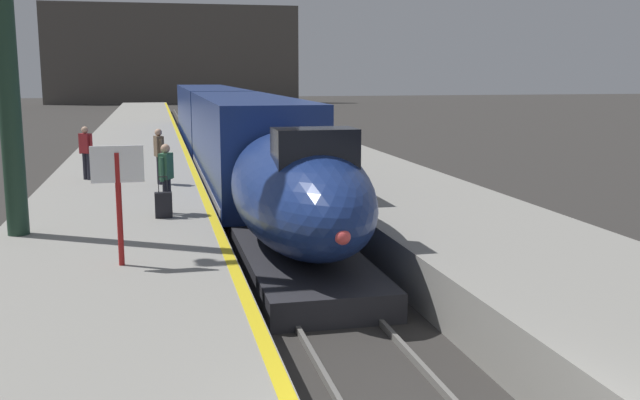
{
  "coord_description": "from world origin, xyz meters",
  "views": [
    {
      "loc": [
        -3.02,
        -5.8,
        4.41
      ],
      "look_at": [
        0.27,
        8.67,
        1.8
      ],
      "focal_mm": 40.74,
      "sensor_mm": 36.0,
      "label": 1
    }
  ],
  "objects": [
    {
      "name": "highspeed_train_main",
      "position": [
        0.0,
        24.81,
        1.92
      ],
      "size": [
        2.92,
        39.26,
        3.6
      ],
      "color": "navy",
      "rests_on": "ground"
    },
    {
      "name": "platform_right",
      "position": [
        4.05,
        24.75,
        0.53
      ],
      "size": [
        4.8,
        110.0,
        1.05
      ],
      "primitive_type": "cube",
      "color": "gray",
      "rests_on": "ground"
    },
    {
      "name": "passenger_mid_platform",
      "position": [
        -2.93,
        16.64,
        2.04
      ],
      "size": [
        0.31,
        0.55,
        1.69
      ],
      "color": "#23232D",
      "rests_on": "platform_left"
    },
    {
      "name": "passenger_far_waiting",
      "position": [
        -5.18,
        18.12,
        2.04
      ],
      "size": [
        0.45,
        0.42,
        1.69
      ],
      "color": "#23232D",
      "rests_on": "platform_left"
    },
    {
      "name": "departure_info_board",
      "position": [
        -3.68,
        7.12,
        2.56
      ],
      "size": [
        0.9,
        0.1,
        2.12
      ],
      "color": "maroon",
      "rests_on": "platform_left"
    },
    {
      "name": "platform_left_safety_stripe",
      "position": [
        -1.77,
        24.75,
        1.05
      ],
      "size": [
        0.2,
        107.8,
        0.01
      ],
      "primitive_type": "cube",
      "color": "yellow",
      "rests_on": "platform_left"
    },
    {
      "name": "rolling_suitcase",
      "position": [
        -2.89,
        11.32,
        1.35
      ],
      "size": [
        0.4,
        0.22,
        0.98
      ],
      "color": "black",
      "rests_on": "platform_left"
    },
    {
      "name": "rail_main_right",
      "position": [
        0.75,
        27.5,
        0.06
      ],
      "size": [
        0.08,
        110.0,
        0.12
      ],
      "primitive_type": "cube",
      "color": "slate",
      "rests_on": "ground"
    },
    {
      "name": "platform_left",
      "position": [
        -4.05,
        24.75,
        0.53
      ],
      "size": [
        4.8,
        110.0,
        1.05
      ],
      "primitive_type": "cube",
      "color": "gray",
      "rests_on": "ground"
    },
    {
      "name": "rail_main_left",
      "position": [
        -0.75,
        27.5,
        0.06
      ],
      "size": [
        0.08,
        110.0,
        0.12
      ],
      "primitive_type": "cube",
      "color": "slate",
      "rests_on": "ground"
    },
    {
      "name": "passenger_near_edge",
      "position": [
        -2.8,
        11.77,
        2.04
      ],
      "size": [
        0.36,
        0.52,
        1.69
      ],
      "color": "#23232D",
      "rests_on": "platform_left"
    },
    {
      "name": "terminus_back_wall",
      "position": [
        0.0,
        102.0,
        7.0
      ],
      "size": [
        36.0,
        2.0,
        14.0
      ],
      "primitive_type": "cube",
      "color": "#4C4742",
      "rests_on": "ground"
    }
  ]
}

